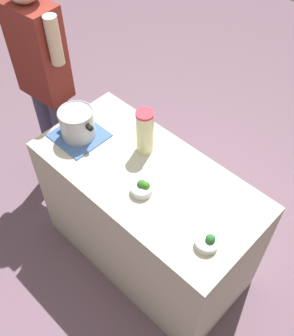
# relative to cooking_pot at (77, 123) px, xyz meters

# --- Properties ---
(ground_plane) EXTENTS (8.00, 8.00, 0.00)m
(ground_plane) POSITION_rel_cooking_pot_xyz_m (-0.50, -0.07, -1.01)
(ground_plane) COLOR slate
(counter_slab) EXTENTS (1.37, 0.67, 0.91)m
(counter_slab) POSITION_rel_cooking_pot_xyz_m (-0.50, -0.07, -0.56)
(counter_slab) COLOR beige
(counter_slab) RESTS_ON ground_plane
(dish_cloth) EXTENTS (0.30, 0.28, 0.01)m
(dish_cloth) POSITION_rel_cooking_pot_xyz_m (0.00, 0.00, -0.10)
(dish_cloth) COLOR #4467A5
(dish_cloth) RESTS_ON counter_slab
(cooking_pot) EXTENTS (0.28, 0.21, 0.19)m
(cooking_pot) POSITION_rel_cooking_pot_xyz_m (0.00, 0.00, 0.00)
(cooking_pot) COLOR #B7B7BC
(cooking_pot) RESTS_ON dish_cloth
(lemonade_pitcher) EXTENTS (0.10, 0.10, 0.29)m
(lemonade_pitcher) POSITION_rel_cooking_pot_xyz_m (-0.37, -0.20, 0.04)
(lemonade_pitcher) COLOR beige
(lemonade_pitcher) RESTS_ON counter_slab
(mason_jar) EXTENTS (0.08, 0.08, 0.12)m
(mason_jar) POSITION_rel_cooking_pot_xyz_m (-0.27, -0.32, -0.04)
(mason_jar) COLOR beige
(mason_jar) RESTS_ON counter_slab
(broccoli_bowl_front) EXTENTS (0.12, 0.12, 0.08)m
(broccoli_bowl_front) POSITION_rel_cooking_pot_xyz_m (-0.57, 0.04, -0.07)
(broccoli_bowl_front) COLOR silver
(broccoli_bowl_front) RESTS_ON counter_slab
(broccoli_bowl_center) EXTENTS (0.11, 0.11, 0.08)m
(broccoli_bowl_center) POSITION_rel_cooking_pot_xyz_m (-1.03, 0.05, -0.07)
(broccoli_bowl_center) COLOR silver
(broccoli_bowl_center) RESTS_ON counter_slab
(person_cook) EXTENTS (0.50, 0.23, 1.73)m
(person_cook) POSITION_rel_cooking_pot_xyz_m (0.50, -0.13, -0.06)
(person_cook) COLOR #4A4463
(person_cook) RESTS_ON ground_plane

